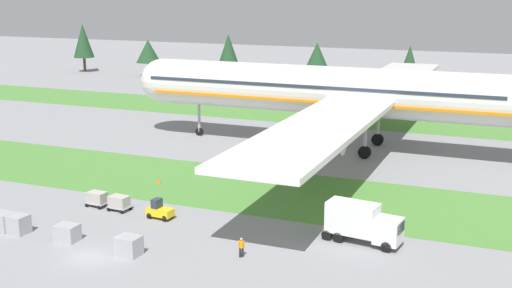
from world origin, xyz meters
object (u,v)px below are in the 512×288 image
object	(u,v)px
uld_container_2	(67,233)
airliner	(357,92)
cargo_dolly_second	(97,198)
taxiway_marker_0	(384,219)
taxiway_marker_1	(159,181)
cargo_dolly_lead	(119,202)
uld_container_0	(3,222)
baggage_tug	(160,210)
ground_crew_marshaller	(241,247)
uld_container_3	(129,246)
uld_container_1	(17,224)
catering_truck	(362,222)

from	to	relation	value
uld_container_2	airliner	bearing A→B (deg)	69.77
cargo_dolly_second	taxiway_marker_0	size ratio (longest dim) A/B	4.17
airliner	taxiway_marker_0	xyz separation A→B (m)	(9.57, -27.08, -7.98)
taxiway_marker_1	uld_container_2	bearing A→B (deg)	-85.56
cargo_dolly_lead	uld_container_2	distance (m)	8.71
taxiway_marker_1	cargo_dolly_second	bearing A→B (deg)	-100.60
cargo_dolly_lead	taxiway_marker_0	world-z (taller)	cargo_dolly_lead
uld_container_0	uld_container_2	distance (m)	7.20
baggage_tug	taxiway_marker_0	size ratio (longest dim) A/B	4.85
airliner	ground_crew_marshaller	size ratio (longest dim) A/B	48.00
cargo_dolly_lead	taxiway_marker_1	distance (m)	9.85
airliner	taxiway_marker_0	world-z (taller)	airliner
uld_container_3	taxiway_marker_0	distance (m)	24.76
uld_container_1	uld_container_2	bearing A→B (deg)	1.82
uld_container_3	airliner	bearing A→B (deg)	78.45
uld_container_1	taxiway_marker_1	distance (m)	19.09
airliner	uld_container_1	bearing A→B (deg)	153.82
uld_container_0	uld_container_1	size ratio (longest dim) A/B	1.00
airliner	cargo_dolly_lead	bearing A→B (deg)	154.88
cargo_dolly_second	uld_container_0	xyz separation A→B (m)	(-3.98, -9.20, -0.04)
uld_container_2	uld_container_1	bearing A→B (deg)	-178.18
airliner	uld_container_0	world-z (taller)	airliner
catering_truck	uld_container_1	size ratio (longest dim) A/B	3.60
airliner	cargo_dolly_second	xyz separation A→B (m)	(-19.03, -33.96, -7.34)
catering_truck	uld_container_2	size ratio (longest dim) A/B	3.60
ground_crew_marshaller	uld_container_2	bearing A→B (deg)	145.58
baggage_tug	catering_truck	distance (m)	20.00
baggage_tug	taxiway_marker_1	xyz separation A→B (m)	(-6.11, 10.21, -0.47)
uld_container_1	uld_container_3	distance (m)	12.43
uld_container_1	taxiway_marker_1	xyz separation A→B (m)	(4.06, 18.65, -0.52)
airliner	uld_container_0	size ratio (longest dim) A/B	41.76
airliner	cargo_dolly_lead	distance (m)	38.54
uld_container_3	taxiway_marker_0	xyz separation A→B (m)	(18.47, 16.48, -0.56)
baggage_tug	uld_container_1	xyz separation A→B (m)	(-10.18, -8.44, 0.05)
taxiway_marker_1	airliner	bearing A→B (deg)	54.78
baggage_tug	uld_container_3	xyz separation A→B (m)	(2.24, -8.91, 0.03)
airliner	uld_container_0	bearing A→B (deg)	152.07
cargo_dolly_lead	uld_container_0	distance (m)	11.28
cargo_dolly_lead	cargo_dolly_second	bearing A→B (deg)	-90.00
cargo_dolly_second	uld_container_3	bearing A→B (deg)	51.57
ground_crew_marshaller	taxiway_marker_1	size ratio (longest dim) A/B	2.51
catering_truck	uld_container_2	world-z (taller)	catering_truck
ground_crew_marshaller	uld_container_0	size ratio (longest dim) A/B	0.87
airliner	taxiway_marker_1	size ratio (longest dim) A/B	120.65
baggage_tug	uld_container_2	distance (m)	9.49
airliner	catering_truck	size ratio (longest dim) A/B	11.61
cargo_dolly_lead	cargo_dolly_second	xyz separation A→B (m)	(-2.89, 0.25, 0.00)
cargo_dolly_second	taxiway_marker_1	xyz separation A→B (m)	(1.78, 9.52, -0.57)
catering_truck	taxiway_marker_0	xyz separation A→B (m)	(0.79, 6.19, -1.67)
baggage_tug	cargo_dolly_second	size ratio (longest dim) A/B	1.16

